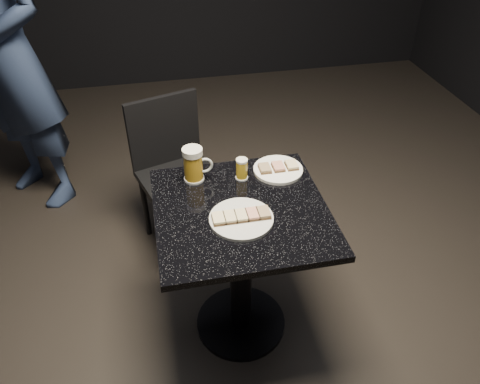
% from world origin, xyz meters
% --- Properties ---
extents(floor, '(6.00, 6.00, 0.00)m').
position_xyz_m(floor, '(0.00, 0.00, 0.00)').
color(floor, black).
rests_on(floor, ground).
extents(plate_large, '(0.25, 0.25, 0.01)m').
position_xyz_m(plate_large, '(-0.01, -0.07, 0.76)').
color(plate_large, silver).
rests_on(plate_large, table).
extents(plate_small, '(0.22, 0.22, 0.01)m').
position_xyz_m(plate_small, '(0.22, 0.23, 0.76)').
color(plate_small, white).
rests_on(plate_small, table).
extents(patron, '(0.84, 0.83, 1.95)m').
position_xyz_m(patron, '(-1.07, 1.36, 0.97)').
color(patron, navy).
rests_on(patron, floor).
extents(table, '(0.70, 0.70, 0.75)m').
position_xyz_m(table, '(0.00, 0.00, 0.51)').
color(table, black).
rests_on(table, floor).
extents(beer_mug, '(0.13, 0.09, 0.16)m').
position_xyz_m(beer_mug, '(-0.16, 0.24, 0.83)').
color(beer_mug, silver).
rests_on(beer_mug, table).
extents(beer_tumbler, '(0.06, 0.06, 0.10)m').
position_xyz_m(beer_tumbler, '(0.05, 0.21, 0.80)').
color(beer_tumbler, white).
rests_on(beer_tumbler, table).
extents(chair, '(0.51, 0.51, 0.87)m').
position_xyz_m(chair, '(-0.22, 0.72, 0.50)').
color(chair, black).
rests_on(chair, floor).
extents(canapes_on_plate_large, '(0.23, 0.07, 0.02)m').
position_xyz_m(canapes_on_plate_large, '(-0.01, -0.07, 0.77)').
color(canapes_on_plate_large, '#4C3521').
rests_on(canapes_on_plate_large, plate_large).
extents(canapes_on_plate_small, '(0.17, 0.07, 0.02)m').
position_xyz_m(canapes_on_plate_small, '(0.22, 0.23, 0.77)').
color(canapes_on_plate_small, '#4C3521').
rests_on(canapes_on_plate_small, plate_small).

